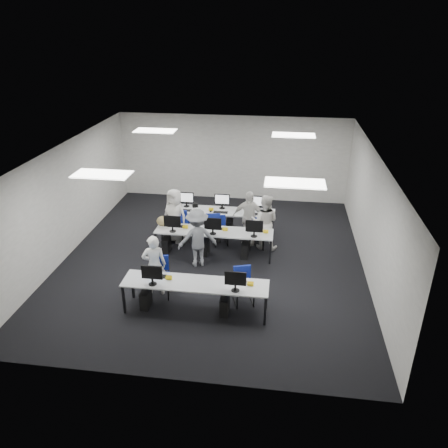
# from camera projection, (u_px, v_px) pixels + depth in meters

# --- Properties ---
(room) EXTENTS (9.00, 9.02, 3.00)m
(room) POSITION_uv_depth(u_px,v_px,m) (212.00, 208.00, 11.31)
(room) COLOR black
(room) RESTS_ON ground
(ceiling_panels) EXTENTS (5.20, 4.60, 0.02)m
(ceiling_panels) POSITION_uv_depth(u_px,v_px,m) (212.00, 152.00, 10.68)
(ceiling_panels) COLOR white
(ceiling_panels) RESTS_ON room
(desk_front) EXTENTS (3.20, 0.70, 0.73)m
(desk_front) POSITION_uv_depth(u_px,v_px,m) (195.00, 285.00, 9.51)
(desk_front) COLOR silver
(desk_front) RESTS_ON ground
(desk_mid) EXTENTS (3.20, 0.70, 0.73)m
(desk_mid) POSITION_uv_depth(u_px,v_px,m) (214.00, 233.00, 11.84)
(desk_mid) COLOR silver
(desk_mid) RESTS_ON ground
(desk_back) EXTENTS (3.20, 0.70, 0.73)m
(desk_back) POSITION_uv_depth(u_px,v_px,m) (221.00, 212.00, 13.10)
(desk_back) COLOR silver
(desk_back) RESTS_ON ground
(equipment_front) EXTENTS (2.51, 0.41, 1.19)m
(equipment_front) POSITION_uv_depth(u_px,v_px,m) (187.00, 297.00, 9.65)
(equipment_front) COLOR #0C459E
(equipment_front) RESTS_ON desk_front
(equipment_mid) EXTENTS (2.91, 0.41, 1.19)m
(equipment_mid) POSITION_uv_depth(u_px,v_px,m) (207.00, 243.00, 11.98)
(equipment_mid) COLOR white
(equipment_mid) RESTS_ON desk_mid
(equipment_back) EXTENTS (2.91, 0.41, 1.19)m
(equipment_back) POSITION_uv_depth(u_px,v_px,m) (228.00, 222.00, 13.23)
(equipment_back) COLOR white
(equipment_back) RESTS_ON desk_back
(chair_0) EXTENTS (0.55, 0.58, 0.95)m
(chair_0) POSITION_uv_depth(u_px,v_px,m) (160.00, 284.00, 10.24)
(chair_0) COLOR navy
(chair_0) RESTS_ON ground
(chair_1) EXTENTS (0.55, 0.57, 0.87)m
(chair_1) POSITION_uv_depth(u_px,v_px,m) (243.00, 292.00, 9.97)
(chair_1) COLOR navy
(chair_1) RESTS_ON ground
(chair_2) EXTENTS (0.51, 0.55, 0.94)m
(chair_2) POSITION_uv_depth(u_px,v_px,m) (178.00, 233.00, 12.69)
(chair_2) COLOR navy
(chair_2) RESTS_ON ground
(chair_3) EXTENTS (0.53, 0.55, 0.82)m
(chair_3) POSITION_uv_depth(u_px,v_px,m) (220.00, 235.00, 12.62)
(chair_3) COLOR navy
(chair_3) RESTS_ON ground
(chair_4) EXTENTS (0.46, 0.49, 0.85)m
(chair_4) POSITION_uv_depth(u_px,v_px,m) (256.00, 239.00, 12.42)
(chair_4) COLOR navy
(chair_4) RESTS_ON ground
(chair_5) EXTENTS (0.47, 0.50, 0.82)m
(chair_5) POSITION_uv_depth(u_px,v_px,m) (183.00, 231.00, 12.86)
(chair_5) COLOR navy
(chair_5) RESTS_ON ground
(chair_6) EXTENTS (0.51, 0.54, 0.91)m
(chair_6) POSITION_uv_depth(u_px,v_px,m) (213.00, 230.00, 12.87)
(chair_6) COLOR navy
(chair_6) RESTS_ON ground
(chair_7) EXTENTS (0.52, 0.54, 0.82)m
(chair_7) POSITION_uv_depth(u_px,v_px,m) (257.00, 235.00, 12.65)
(chair_7) COLOR navy
(chair_7) RESTS_ON ground
(handbag) EXTENTS (0.41, 0.33, 0.29)m
(handbag) POSITION_uv_depth(u_px,v_px,m) (163.00, 221.00, 12.06)
(handbag) COLOR olive
(handbag) RESTS_ON desk_mid
(student_0) EXTENTS (0.63, 0.50, 1.52)m
(student_0) POSITION_uv_depth(u_px,v_px,m) (154.00, 265.00, 10.10)
(student_0) COLOR beige
(student_0) RESTS_ON ground
(student_1) EXTENTS (0.84, 0.69, 1.60)m
(student_1) POSITION_uv_depth(u_px,v_px,m) (265.00, 222.00, 12.18)
(student_1) COLOR beige
(student_1) RESTS_ON ground
(student_2) EXTENTS (0.90, 0.74, 1.59)m
(student_2) POSITION_uv_depth(u_px,v_px,m) (175.00, 215.00, 12.60)
(student_2) COLOR beige
(student_2) RESTS_ON ground
(student_3) EXTENTS (0.99, 0.52, 1.61)m
(student_3) POSITION_uv_depth(u_px,v_px,m) (249.00, 218.00, 12.42)
(student_3) COLOR beige
(student_3) RESTS_ON ground
(photographer) EXTENTS (1.17, 0.93, 1.59)m
(photographer) POSITION_uv_depth(u_px,v_px,m) (197.00, 238.00, 11.30)
(photographer) COLOR slate
(photographer) RESTS_ON ground
(dslr_camera) EXTENTS (0.20, 0.22, 0.10)m
(dslr_camera) POSITION_uv_depth(u_px,v_px,m) (195.00, 205.00, 11.09)
(dslr_camera) COLOR black
(dslr_camera) RESTS_ON photographer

